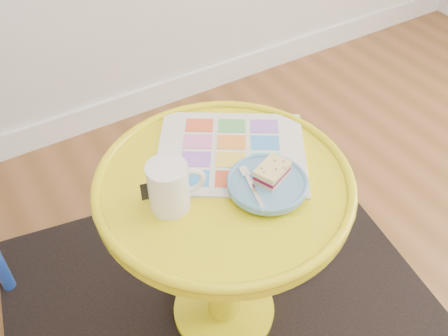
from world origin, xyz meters
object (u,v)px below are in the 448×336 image
mug (170,185)px  plate (267,184)px  side_table (224,225)px  newspaper (231,152)px

mug → plate: (0.21, -0.07, -0.04)m
plate → side_table: bearing=131.0°
side_table → mug: bearing=-177.6°
side_table → plate: size_ratio=3.33×
side_table → newspaper: (0.07, 0.07, 0.17)m
side_table → plate: (0.07, -0.08, 0.18)m
mug → newspaper: bearing=35.8°
newspaper → plate: plate is taller
side_table → mug: size_ratio=4.82×
side_table → mug: mug is taller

